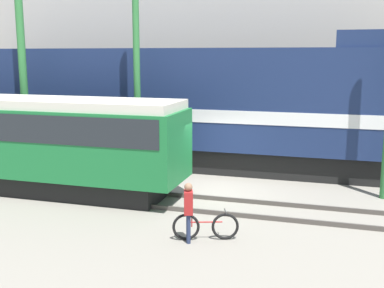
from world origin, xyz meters
name	(u,v)px	position (x,y,z in m)	size (l,w,h in m)	color
ground_plane	(210,191)	(0.00, 0.00, 0.00)	(120.00, 120.00, 0.00)	gray
track_near	(196,203)	(0.00, -1.71, 0.07)	(60.00, 1.50, 0.14)	#47423D
track_far	(231,167)	(0.00, 3.52, 0.07)	(60.00, 1.50, 0.14)	#47423D
building_backdrop	(262,7)	(0.00, 10.80, 7.27)	(33.10, 6.00, 14.54)	#B7B2A8
freight_locomotive	(150,105)	(-3.63, 3.52, 2.61)	(21.53, 3.04, 5.60)	black
streetcar	(17,137)	(-6.58, -1.71, 1.88)	(12.16, 2.54, 3.29)	black
bicycle	(206,227)	(1.06, -4.41, 0.36)	(1.66, 0.69, 0.78)	black
person	(188,207)	(0.68, -4.69, 0.94)	(0.33, 0.41, 1.57)	#232D4C
utility_pole_left	(22,62)	(-8.07, 0.90, 4.45)	(0.31, 0.31, 8.90)	#2D7238
utility_pole_center	(137,74)	(-3.09, 0.90, 4.02)	(0.25, 0.25, 8.04)	#2D7238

